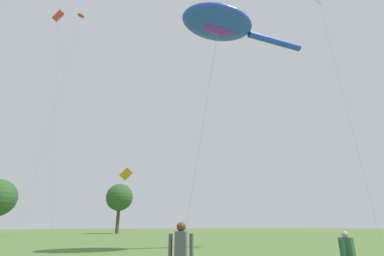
% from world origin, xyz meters
% --- Properties ---
extents(big_show_kite, '(11.50, 4.79, 17.86)m').
position_xyz_m(big_show_kite, '(3.96, 12.90, 17.06)').
color(big_show_kite, blue).
rests_on(big_show_kite, ground).
extents(person_tall_center, '(0.50, 0.48, 1.62)m').
position_xyz_m(person_tall_center, '(-4.39, 3.39, 0.94)').
color(person_tall_center, slate).
rests_on(person_tall_center, ground).
extents(person_redhead_woman, '(0.49, 0.39, 1.39)m').
position_xyz_m(person_redhead_woman, '(0.57, 2.58, 0.80)').
color(person_redhead_woman, '#282D42').
rests_on(person_redhead_woman, ground).
extents(small_kite_streamer_purple, '(4.02, 2.40, 6.79)m').
position_xyz_m(small_kite_streamer_purple, '(0.59, 24.24, 6.11)').
color(small_kite_streamer_purple, orange).
rests_on(small_kite_streamer_purple, ground).
extents(small_kite_tiny_distant, '(2.84, 3.27, 23.59)m').
position_xyz_m(small_kite_tiny_distant, '(-5.47, 25.99, 22.45)').
color(small_kite_tiny_distant, red).
rests_on(small_kite_tiny_distant, ground).
extents(small_kite_triangle_green, '(2.58, 1.30, 18.53)m').
position_xyz_m(small_kite_triangle_green, '(-7.47, 19.71, 17.01)').
color(small_kite_triangle_green, red).
rests_on(small_kite_triangle_green, ground).
extents(small_kite_stunt_black, '(1.54, 1.03, 20.99)m').
position_xyz_m(small_kite_stunt_black, '(12.94, 9.61, 17.79)').
color(small_kite_stunt_black, white).
rests_on(small_kite_stunt_black, ground).
extents(tree_oak_right, '(5.47, 5.47, 9.83)m').
position_xyz_m(tree_oak_right, '(9.66, 57.92, 7.04)').
color(tree_oak_right, '#513823').
rests_on(tree_oak_right, ground).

